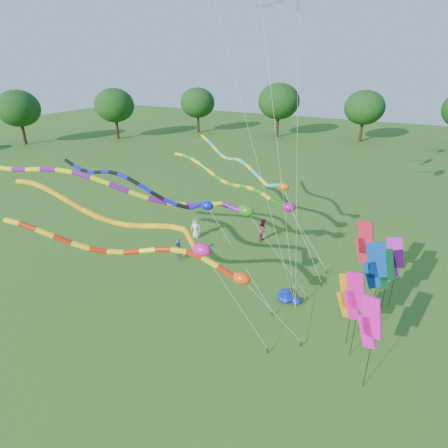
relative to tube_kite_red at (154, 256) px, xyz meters
The scene contains 19 objects.
ground 5.54m from the tube_kite_red, ahead, with size 160.00×160.00×0.00m, color #245917.
tree_ring 7.56m from the tube_kite_red, 11.69° to the right, with size 116.52×117.98×9.70m.
tube_kite_red is the anchor object (origin of this frame).
tube_kite_orange 2.37m from the tube_kite_red, 165.45° to the left, with size 15.07×1.66×7.51m.
tube_kite_purple 4.19m from the tube_kite_red, 132.20° to the left, with size 16.80×6.06×8.27m.
tube_kite_blue 4.51m from the tube_kite_red, 131.95° to the left, with size 13.70×1.34×7.87m.
tube_kite_cyan 10.96m from the tube_kite_red, 90.48° to the left, with size 11.84×5.88×7.86m.
tube_kite_green 10.98m from the tube_kite_red, 91.92° to the left, with size 13.41×2.99×6.61m.
banner_pole_green 11.96m from the tube_kite_red, 32.96° to the left, with size 1.16×0.23×4.16m.
banner_pole_red 10.93m from the tube_kite_red, 36.31° to the left, with size 1.13×0.44×5.47m.
banner_pole_violet 12.94m from the tube_kite_red, 37.00° to the left, with size 1.16×0.10×4.33m.
banner_pole_orange 9.49m from the tube_kite_red, 20.60° to the left, with size 1.16×0.25×4.05m.
banner_pole_magenta_a 9.55m from the tube_kite_red, 16.23° to the left, with size 1.13×0.41×4.52m.
banner_pole_magenta_b 10.12m from the tube_kite_red, ahead, with size 1.09×0.56×4.52m.
banner_pole_blue_b 10.41m from the tube_kite_red, 22.08° to the left, with size 1.14×0.39×5.60m.
blue_nylon_heap 8.73m from the tube_kite_red, 44.32° to the left, with size 1.33×0.96×0.47m.
person_a 11.42m from the tube_kite_red, 111.82° to the left, with size 0.82×0.53×1.68m, color silver.
person_b 7.90m from the tube_kite_red, 116.22° to the left, with size 0.60×0.39×1.64m, color #434A5E.
person_c 12.56m from the tube_kite_red, 85.93° to the left, with size 0.89×0.69×1.82m, color #953645.
Camera 1 is at (7.07, -13.05, 13.04)m, focal length 30.00 mm.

